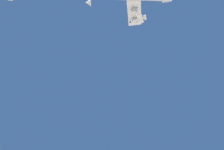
{
  "coord_description": "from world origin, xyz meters",
  "views": [
    {
      "loc": [
        34.95,
        69.4,
        3.52
      ],
      "look_at": [
        -1.68,
        10.83,
        69.74
      ],
      "focal_mm": 27.76,
      "sensor_mm": 36.0,
      "label": 1
    }
  ],
  "objects": [
    {
      "name": "chase_jet_trailing",
      "position": [
        -22.06,
        19.9,
        137.19
      ],
      "size": [
        11.88,
        13.65,
        4.0
      ],
      "rotation": [
        0.0,
        0.0,
        -0.89
      ],
      "color": "silver"
    }
  ]
}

